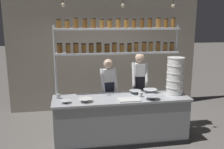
{
  "coord_description": "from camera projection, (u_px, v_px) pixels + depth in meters",
  "views": [
    {
      "loc": [
        -0.98,
        -4.53,
        2.39
      ],
      "look_at": [
        -0.15,
        0.2,
        1.33
      ],
      "focal_mm": 40.0,
      "sensor_mm": 36.0,
      "label": 1
    }
  ],
  "objects": [
    {
      "name": "ground_plane",
      "position": [
        121.0,
        141.0,
        5.04
      ],
      "size": [
        40.0,
        40.0,
        0.0
      ],
      "primitive_type": "plane",
      "color": "slate"
    },
    {
      "name": "back_wall",
      "position": [
        105.0,
        50.0,
        6.66
      ],
      "size": [
        5.04,
        0.12,
        3.22
      ],
      "primitive_type": "cube",
      "color": "#9E9384",
      "rests_on": "ground_plane"
    },
    {
      "name": "prep_counter",
      "position": [
        121.0,
        119.0,
        4.94
      ],
      "size": [
        2.64,
        0.76,
        0.92
      ],
      "color": "gray",
      "rests_on": "ground_plane"
    },
    {
      "name": "spice_shelf_unit",
      "position": [
        117.0,
        42.0,
        4.94
      ],
      "size": [
        2.52,
        0.28,
        2.43
      ],
      "color": "#ADAFB5",
      "rests_on": "ground_plane"
    },
    {
      "name": "chef_left",
      "position": [
        108.0,
        90.0,
        5.42
      ],
      "size": [
        0.39,
        0.31,
        1.58
      ],
      "rotation": [
        0.0,
        0.0,
        0.15
      ],
      "color": "black",
      "rests_on": "ground_plane"
    },
    {
      "name": "chef_center",
      "position": [
        139.0,
        84.0,
        5.65
      ],
      "size": [
        0.38,
        0.31,
        1.67
      ],
      "rotation": [
        0.0,
        0.0,
        -0.11
      ],
      "color": "black",
      "rests_on": "ground_plane"
    },
    {
      "name": "container_stack",
      "position": [
        175.0,
        76.0,
        4.97
      ],
      "size": [
        0.35,
        0.35,
        0.75
      ],
      "color": "white",
      "rests_on": "prep_counter"
    },
    {
      "name": "cutting_board",
      "position": [
        129.0,
        100.0,
        4.65
      ],
      "size": [
        0.4,
        0.26,
        0.02
      ],
      "color": "silver",
      "rests_on": "prep_counter"
    },
    {
      "name": "prep_bowl_near_left",
      "position": [
        85.0,
        100.0,
        4.55
      ],
      "size": [
        0.24,
        0.24,
        0.07
      ],
      "color": "silver",
      "rests_on": "prep_counter"
    },
    {
      "name": "prep_bowl_center_front",
      "position": [
        150.0,
        91.0,
        5.11
      ],
      "size": [
        0.29,
        0.29,
        0.08
      ],
      "color": "silver",
      "rests_on": "prep_counter"
    },
    {
      "name": "prep_bowl_center_back",
      "position": [
        135.0,
        92.0,
        5.07
      ],
      "size": [
        0.25,
        0.25,
        0.07
      ],
      "color": "#B2B7BC",
      "rests_on": "prep_counter"
    },
    {
      "name": "prep_bowl_near_right",
      "position": [
        66.0,
        102.0,
        4.49
      ],
      "size": [
        0.18,
        0.18,
        0.05
      ],
      "color": "silver",
      "rests_on": "prep_counter"
    },
    {
      "name": "prep_bowl_far_left",
      "position": [
        152.0,
        97.0,
        4.7
      ],
      "size": [
        0.28,
        0.28,
        0.08
      ],
      "color": "#B2B7BC",
      "rests_on": "prep_counter"
    },
    {
      "name": "serving_cup_front",
      "position": [
        58.0,
        96.0,
        4.74
      ],
      "size": [
        0.07,
        0.07,
        0.09
      ],
      "color": "#B2B7BC",
      "rests_on": "prep_counter"
    },
    {
      "name": "serving_cup_by_board",
      "position": [
        140.0,
        95.0,
        4.84
      ],
      "size": [
        0.08,
        0.08,
        0.1
      ],
      "color": "silver",
      "rests_on": "prep_counter"
    },
    {
      "name": "pendant_light_row",
      "position": [
        121.0,
        4.0,
        4.47
      ],
      "size": [
        2.08,
        0.07,
        0.56
      ],
      "color": "black"
    }
  ]
}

